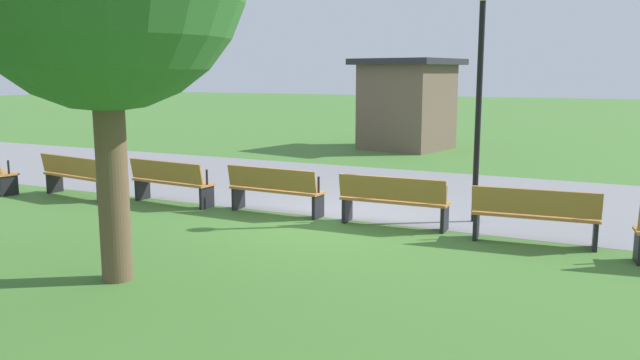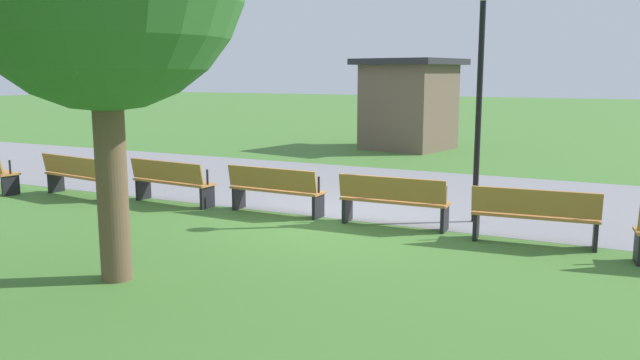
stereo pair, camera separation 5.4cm
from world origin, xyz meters
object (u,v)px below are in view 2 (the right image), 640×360
object	(u,v)px
bench_4	(275,189)
bench_6	(535,215)
bench_2	(76,175)
bench_5	(393,200)
lamp_post	(481,58)
bench_3	(171,181)
kiosk	(409,103)

from	to	relation	value
bench_4	bench_6	size ratio (longest dim) A/B	0.99
bench_2	bench_4	distance (m)	4.61
bench_5	lamp_post	distance (m)	2.82
bench_2	bench_6	xyz separation A→B (m)	(9.20, 0.27, 0.00)
bench_2	bench_3	bearing A→B (deg)	15.03
bench_3	lamp_post	bearing A→B (deg)	16.42
bench_4	bench_2	bearing A→B (deg)	-173.33
bench_5	bench_6	bearing A→B (deg)	-5.01
bench_4	bench_3	bearing A→B (deg)	-174.99
bench_2	bench_4	size ratio (longest dim) A/B	1.02
kiosk	bench_4	bearing A→B (deg)	-72.59
bench_5	kiosk	xyz separation A→B (m)	(-3.37, 10.93, 1.09)
bench_3	bench_5	distance (m)	4.61
bench_3	bench_6	bearing A→B (deg)	5.02
bench_4	bench_6	xyz separation A→B (m)	(4.61, -0.13, 0.00)
bench_3	lamp_post	world-z (taller)	lamp_post
kiosk	lamp_post	bearing A→B (deg)	-53.63
bench_4	bench_5	xyz separation A→B (m)	(2.31, 0.00, 0.00)
bench_6	lamp_post	xyz separation A→B (m)	(-1.16, 1.16, 2.36)
bench_3	bench_4	world-z (taller)	same
lamp_post	bench_5	bearing A→B (deg)	-138.17
bench_5	lamp_post	world-z (taller)	lamp_post
bench_2	lamp_post	bearing A→B (deg)	18.43
bench_6	bench_4	bearing A→B (deg)	173.32
bench_5	kiosk	size ratio (longest dim) A/B	0.52
bench_3	lamp_post	size ratio (longest dim) A/B	0.46
bench_6	kiosk	distance (m)	12.48
bench_4	kiosk	world-z (taller)	kiosk
bench_3	bench_4	xyz separation A→B (m)	(2.30, 0.13, 0.00)
bench_2	bench_6	distance (m)	9.21
bench_4	bench_5	bearing A→B (deg)	1.67
bench_3	kiosk	bearing A→B (deg)	88.62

